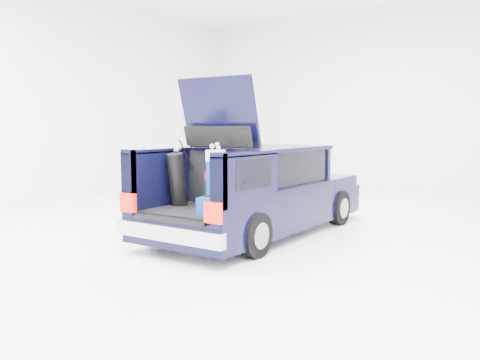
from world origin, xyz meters
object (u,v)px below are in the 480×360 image
Objects in this scene: red_suitcase at (218,191)px; blue_golf_bag at (216,179)px; black_golf_bag at (177,179)px; blue_duffel at (219,206)px; car at (260,192)px.

red_suitcase is 0.59× the size of blue_golf_bag.
black_golf_bag is 0.93× the size of blue_golf_bag.
black_golf_bag is 1.58× the size of blue_duffel.
blue_golf_bag reaches higher than blue_duffel.
blue_golf_bag is at bearing 120.15° from blue_duffel.
blue_golf_bag is at bearing -4.49° from black_golf_bag.
red_suitcase is 0.71m from black_golf_bag.
car is at bearing 77.42° from blue_golf_bag.
car is 1.45m from red_suitcase.
black_golf_bag is (-0.69, -0.08, 0.13)m from red_suitcase.
car is 8.39× the size of blue_duffel.
blue_golf_bag reaches higher than red_suitcase.
blue_duffel is at bearing -74.80° from car.
blue_golf_bag is at bearing -82.97° from car.
black_golf_bag reaches higher than red_suitcase.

